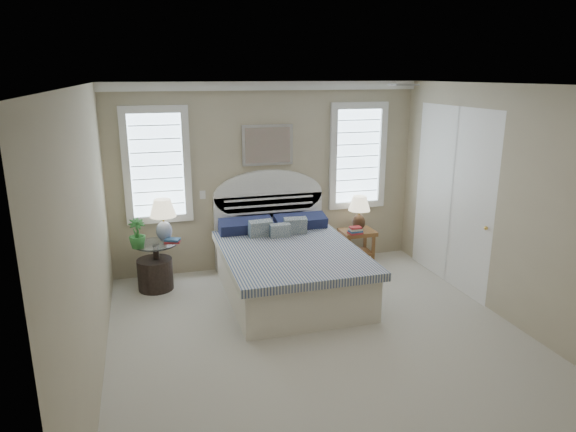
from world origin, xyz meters
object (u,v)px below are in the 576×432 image
Objects in this scene: bed at (287,264)px; lamp_right at (359,209)px; nightstand_right at (357,239)px; floor_pot at (155,274)px; lamp_left at (163,215)px; side_table_left at (157,261)px.

bed is 1.58m from lamp_right.
nightstand_right reaches higher than floor_pot.
lamp_left is (-2.82, 0.02, 0.59)m from nightstand_right.
bed reaches higher than lamp_right.
side_table_left is 2.95m from nightstand_right.
lamp_left is at bearing 43.43° from side_table_left.
nightstand_right is (2.95, 0.10, -0.00)m from side_table_left.
lamp_right is at bearing 43.42° from nightstand_right.
side_table_left is 0.62m from lamp_left.
floor_pot is at bearing -134.68° from lamp_left.
floor_pot is at bearing -128.01° from side_table_left.
lamp_left reaches higher than lamp_right.
floor_pot is at bearing 161.79° from bed.
bed reaches higher than side_table_left.
floor_pot is 0.80m from lamp_left.
bed is 4.90× the size of floor_pot.
bed is at bearing -18.21° from floor_pot.
bed is 3.98× the size of lamp_left.
floor_pot is (-0.03, -0.04, -0.17)m from side_table_left.
side_table_left is 1.10× the size of lamp_left.
lamp_left is at bearing -179.95° from lamp_right.
lamp_left is (0.13, 0.12, 0.59)m from side_table_left.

